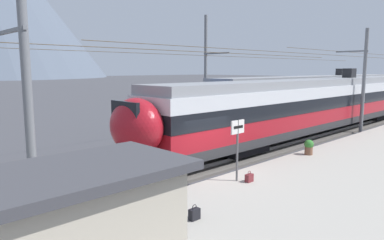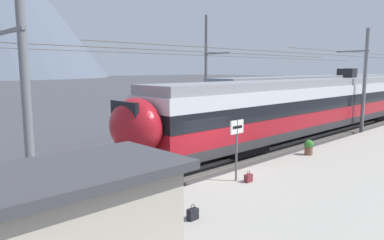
# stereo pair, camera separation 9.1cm
# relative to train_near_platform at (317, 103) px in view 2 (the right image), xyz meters

# --- Properties ---
(ground_plane) EXTENTS (400.00, 400.00, 0.00)m
(ground_plane) POSITION_rel_train_near_platform_xyz_m (-12.21, -1.37, -2.23)
(ground_plane) COLOR #424247
(platform_slab) EXTENTS (120.00, 6.89, 0.33)m
(platform_slab) POSITION_rel_train_near_platform_xyz_m (-12.21, -5.82, -2.06)
(platform_slab) COLOR #A39E93
(platform_slab) RESTS_ON ground
(track_near) EXTENTS (120.00, 3.00, 0.28)m
(track_near) POSITION_rel_train_near_platform_xyz_m (-12.21, 0.00, -2.16)
(track_near) COLOR #5B5651
(track_near) RESTS_ON ground
(track_far) EXTENTS (120.00, 3.00, 0.28)m
(track_far) POSITION_rel_train_near_platform_xyz_m (-12.21, 5.14, -2.16)
(track_far) COLOR #5B5651
(track_far) RESTS_ON ground
(train_near_platform) EXTENTS (30.90, 2.88, 4.27)m
(train_near_platform) POSITION_rel_train_near_platform_xyz_m (0.00, 0.00, 0.00)
(train_near_platform) COLOR #2D2D30
(train_near_platform) RESTS_ON track_near
(train_far_track) EXTENTS (31.73, 3.02, 4.27)m
(train_far_track) POSITION_rel_train_near_platform_xyz_m (10.09, 5.14, 0.00)
(train_far_track) COLOR #2D2D30
(train_far_track) RESTS_ON track_far
(catenary_mast_west) EXTENTS (39.39, 2.21, 7.72)m
(catenary_mast_west) POSITION_rel_train_near_platform_xyz_m (-19.33, -1.78, 1.77)
(catenary_mast_west) COLOR slate
(catenary_mast_west) RESTS_ON ground
(catenary_mast_mid) EXTENTS (39.39, 2.21, 7.23)m
(catenary_mast_mid) POSITION_rel_train_near_platform_xyz_m (2.86, -1.77, 1.58)
(catenary_mast_mid) COLOR slate
(catenary_mast_mid) RESTS_ON ground
(catenary_mast_far_side) EXTENTS (39.39, 2.45, 8.44)m
(catenary_mast_far_side) POSITION_rel_train_near_platform_xyz_m (-3.25, 7.15, 2.10)
(catenary_mast_far_side) COLOR slate
(catenary_mast_far_side) RESTS_ON ground
(platform_sign) EXTENTS (0.70, 0.08, 2.31)m
(platform_sign) POSITION_rel_train_near_platform_xyz_m (-12.44, -3.23, -0.21)
(platform_sign) COLOR #59595B
(platform_sign) RESTS_ON platform_slab
(passenger_walking) EXTENTS (0.53, 0.22, 1.69)m
(passenger_walking) POSITION_rel_train_near_platform_xyz_m (-16.72, -4.61, -0.96)
(passenger_walking) COLOR #383842
(passenger_walking) RESTS_ON platform_slab
(handbag_beside_passenger) EXTENTS (0.32, 0.18, 0.44)m
(handbag_beside_passenger) POSITION_rel_train_near_platform_xyz_m (-16.00, -4.62, -1.74)
(handbag_beside_passenger) COLOR black
(handbag_beside_passenger) RESTS_ON platform_slab
(handbag_near_sign) EXTENTS (0.32, 0.18, 0.42)m
(handbag_near_sign) POSITION_rel_train_near_platform_xyz_m (-12.19, -3.63, -1.75)
(handbag_near_sign) COLOR maroon
(handbag_near_sign) RESTS_ON platform_slab
(potted_plant_platform_edge) EXTENTS (0.45, 0.45, 0.75)m
(potted_plant_platform_edge) POSITION_rel_train_near_platform_xyz_m (-6.65, -3.06, -1.48)
(potted_plant_platform_edge) COLOR brown
(potted_plant_platform_edge) RESTS_ON platform_slab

